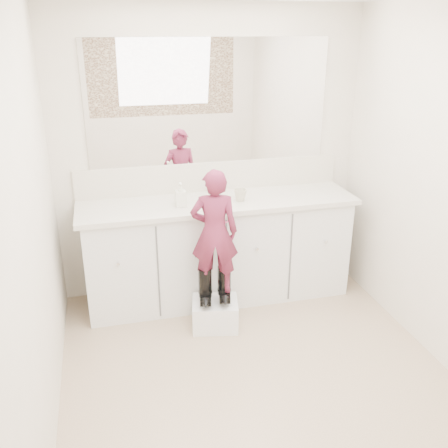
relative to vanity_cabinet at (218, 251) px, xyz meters
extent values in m
plane|color=#967862|center=(0.00, -1.23, -0.42)|extent=(3.00, 3.00, 0.00)
plane|color=beige|center=(0.00, 0.27, 0.77)|extent=(2.60, 0.00, 2.60)
plane|color=beige|center=(0.00, -2.73, 0.77)|extent=(2.60, 0.00, 2.60)
plane|color=beige|center=(-1.30, -1.23, 0.78)|extent=(0.00, 3.00, 3.00)
cube|color=silver|center=(0.00, 0.00, 0.00)|extent=(2.20, 0.55, 0.85)
cube|color=beige|center=(0.00, -0.01, 0.45)|extent=(2.28, 0.58, 0.04)
cube|color=beige|center=(0.00, 0.26, 0.59)|extent=(2.28, 0.03, 0.25)
cube|color=white|center=(0.00, 0.26, 1.22)|extent=(2.00, 0.02, 1.00)
cylinder|color=silver|center=(0.00, 0.15, 0.52)|extent=(0.08, 0.08, 0.10)
imported|color=#BEB798|center=(0.17, -0.07, 0.51)|extent=(0.14, 0.14, 0.10)
imported|color=white|center=(-0.32, -0.08, 0.56)|extent=(0.09, 0.09, 0.19)
cube|color=white|center=(-0.14, -0.48, -0.31)|extent=(0.40, 0.36, 0.22)
imported|color=#B0365F|center=(-0.14, -0.48, 0.38)|extent=(0.39, 0.30, 0.96)
cylinder|color=pink|center=(-0.07, -0.48, 0.45)|extent=(0.14, 0.04, 0.06)
camera|label=1|loc=(-0.90, -3.77, 1.80)|focal=40.00mm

